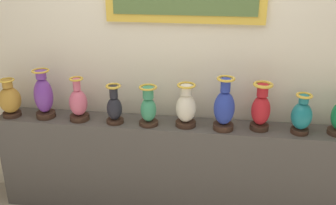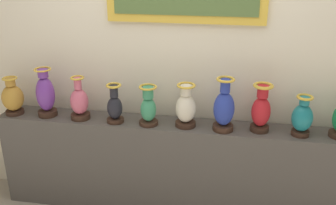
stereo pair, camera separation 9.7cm
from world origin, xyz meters
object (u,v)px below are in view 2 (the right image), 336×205
vase_jade (148,107)px  vase_ivory (186,108)px  vase_ochre (13,98)px  vase_rose (79,102)px  vase_crimson (261,110)px  vase_violet (46,95)px  vase_cobalt (224,108)px  vase_teal (302,118)px  vase_onyx (115,106)px

vase_jade → vase_ivory: vase_ivory is taller
vase_jade → vase_ochre: bearing=179.6°
vase_ivory → vase_rose: bearing=-179.3°
vase_crimson → vase_violet: bearing=-179.5°
vase_rose → vase_crimson: vase_crimson is taller
vase_jade → vase_cobalt: 0.58m
vase_violet → vase_cobalt: (1.43, -0.02, -0.01)m
vase_rose → vase_cobalt: (1.14, -0.01, 0.04)m
vase_ochre → vase_teal: bearing=0.2°
vase_ochre → vase_crimson: vase_crimson is taller
vase_onyx → vase_teal: vase_onyx is taller
vase_onyx → vase_cobalt: (0.85, 0.00, 0.04)m
vase_ivory → vase_jade: bearing=-175.4°
vase_violet → vase_teal: size_ratio=1.30×
vase_onyx → vase_ivory: bearing=2.3°
vase_crimson → vase_teal: size_ratio=1.20×
vase_ochre → vase_cobalt: size_ratio=0.77×
vase_ivory → vase_cobalt: size_ratio=0.83×
vase_violet → vase_jade: 0.86m
vase_violet → vase_onyx: bearing=-2.4°
vase_ivory → vase_teal: size_ratio=1.11×
vase_violet → vase_onyx: size_ratio=1.28×
vase_ochre → vase_crimson: (1.99, 0.03, 0.03)m
vase_onyx → vase_ivory: size_ratio=0.92×
vase_ivory → vase_crimson: bearing=1.6°
vase_rose → vase_crimson: 1.41m
vase_ochre → vase_cobalt: bearing=-0.2°
vase_cobalt → vase_crimson: bearing=7.9°
vase_violet → vase_jade: (0.86, -0.02, -0.04)m
vase_violet → vase_cobalt: vase_cobalt is taller
vase_rose → vase_jade: size_ratio=1.11×
vase_teal → vase_cobalt: bearing=-178.6°
vase_onyx → vase_crimson: size_ratio=0.85×
vase_jade → vase_crimson: (0.85, 0.04, 0.03)m
vase_violet → vase_crimson: (1.70, 0.01, -0.01)m
vase_onyx → vase_teal: 1.41m
vase_jade → vase_teal: vase_jade is taller
vase_rose → vase_crimson: size_ratio=0.96×
vase_onyx → vase_cobalt: vase_cobalt is taller
vase_ochre → vase_violet: (0.29, 0.02, 0.04)m
vase_teal → vase_rose: bearing=-179.9°
vase_violet → vase_crimson: bearing=0.5°
vase_rose → vase_crimson: (1.41, 0.03, 0.03)m
vase_ivory → vase_teal: 0.85m
vase_rose → vase_teal: vase_rose is taller
vase_rose → vase_cobalt: 1.14m
vase_ochre → vase_cobalt: vase_cobalt is taller
vase_rose → vase_onyx: size_ratio=1.12×
vase_ochre → vase_crimson: bearing=0.9°
vase_ochre → vase_ivory: bearing=0.6°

